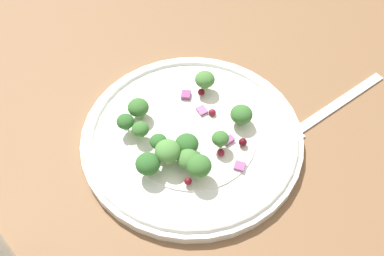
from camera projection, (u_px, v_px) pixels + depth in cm
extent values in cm
cube|color=brown|center=(194.00, 128.00, 60.68)|extent=(180.00, 180.00, 2.00)
cylinder|color=white|center=(192.00, 139.00, 57.72)|extent=(26.15, 26.15, 1.20)
torus|color=white|center=(192.00, 136.00, 57.25)|extent=(25.06, 25.06, 1.00)
cylinder|color=white|center=(192.00, 135.00, 57.17)|extent=(15.17, 15.17, 0.20)
cylinder|color=#8EB77A|center=(241.00, 121.00, 57.88)|extent=(0.98, 0.98, 0.98)
ellipsoid|color=#386B2D|center=(241.00, 114.00, 56.95)|extent=(2.61, 2.61, 1.96)
cylinder|color=#ADD18E|center=(126.00, 126.00, 56.77)|extent=(0.77, 0.77, 0.77)
ellipsoid|color=#2D6028|center=(125.00, 121.00, 56.03)|extent=(2.06, 2.06, 1.55)
cylinder|color=#ADD18E|center=(168.00, 158.00, 53.98)|extent=(1.08, 1.08, 1.08)
ellipsoid|color=#4C843D|center=(168.00, 151.00, 52.95)|extent=(2.87, 2.87, 2.16)
cylinder|color=#9EC684|center=(149.00, 170.00, 53.58)|extent=(1.03, 1.03, 1.03)
ellipsoid|color=#2D6028|center=(148.00, 164.00, 52.60)|extent=(2.73, 2.73, 2.05)
cylinder|color=#ADD18E|center=(188.00, 165.00, 53.93)|extent=(0.94, 0.94, 0.94)
ellipsoid|color=#477A38|center=(188.00, 159.00, 53.04)|extent=(2.51, 2.51, 1.88)
cylinder|color=#8EB77A|center=(187.00, 150.00, 55.19)|extent=(1.00, 1.00, 1.00)
ellipsoid|color=#2D6028|center=(187.00, 144.00, 54.24)|extent=(2.66, 2.66, 1.99)
cylinder|color=#8EB77A|center=(141.00, 134.00, 56.20)|extent=(0.75, 0.75, 0.75)
ellipsoid|color=#386B2D|center=(140.00, 129.00, 55.48)|extent=(2.01, 2.01, 1.51)
cylinder|color=#9EC684|center=(205.00, 85.00, 60.74)|extent=(0.92, 0.92, 0.92)
ellipsoid|color=#477A38|center=(205.00, 79.00, 59.86)|extent=(2.45, 2.45, 1.84)
cylinder|color=#9EC684|center=(159.00, 146.00, 54.95)|extent=(0.73, 0.73, 0.73)
ellipsoid|color=#2D6028|center=(158.00, 141.00, 54.25)|extent=(1.96, 1.96, 1.47)
cylinder|color=#ADD18E|center=(199.00, 172.00, 52.86)|extent=(1.02, 1.02, 1.02)
ellipsoid|color=#386B2D|center=(199.00, 166.00, 51.89)|extent=(2.72, 2.72, 2.04)
cylinder|color=#ADD18E|center=(220.00, 143.00, 55.25)|extent=(0.73, 0.73, 0.73)
ellipsoid|color=#386B2D|center=(220.00, 139.00, 54.55)|extent=(1.96, 1.96, 1.47)
cylinder|color=#8EB77A|center=(139.00, 113.00, 58.31)|extent=(0.95, 0.95, 0.95)
ellipsoid|color=#386B2D|center=(138.00, 107.00, 57.41)|extent=(2.52, 2.52, 1.89)
sphere|color=maroon|center=(188.00, 181.00, 52.48)|extent=(0.84, 0.84, 0.84)
sphere|color=#4C0A14|center=(201.00, 92.00, 60.01)|extent=(0.88, 0.88, 0.88)
sphere|color=#4C0A14|center=(243.00, 142.00, 55.71)|extent=(0.96, 0.96, 0.96)
sphere|color=maroon|center=(213.00, 115.00, 58.47)|extent=(0.89, 0.89, 0.89)
sphere|color=maroon|center=(221.00, 153.00, 54.95)|extent=(0.85, 0.85, 0.85)
cube|color=#A35B93|center=(202.00, 110.00, 59.00)|extent=(1.54, 1.44, 0.33)
cube|color=#934C84|center=(240.00, 166.00, 54.23)|extent=(1.51, 1.54, 0.35)
cube|color=#934C84|center=(228.00, 140.00, 56.24)|extent=(1.40, 1.57, 0.36)
cube|color=#843D75|center=(186.00, 95.00, 60.49)|extent=(1.45, 1.38, 0.59)
cube|color=silver|center=(341.00, 101.00, 61.70)|extent=(8.37, 13.68, 0.50)
cube|color=silver|center=(288.00, 137.00, 58.31)|extent=(3.85, 4.31, 0.50)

